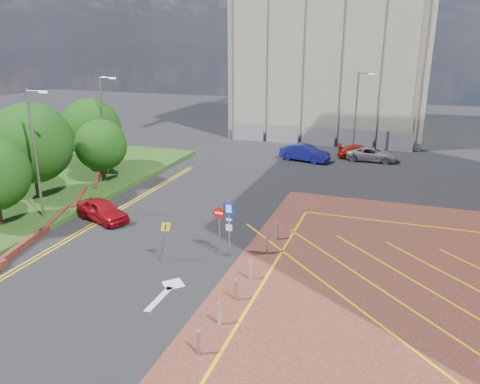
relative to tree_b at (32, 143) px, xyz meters
The scene contains 18 objects.
ground 16.83m from the tree_b, 17.88° to the right, with size 140.00×140.00×0.00m, color black.
grass_bed 4.89m from the tree_b, 158.20° to the left, with size 14.00×32.00×0.30m, color #214D18.
retaining_wall 6.24m from the tree_b, 39.04° to the right, with size 6.06×20.33×0.40m.
tree_b is the anchor object (origin of this frame).
tree_c 5.49m from the tree_b, 68.20° to the left, with size 4.00×4.00×4.90m.
tree_d 8.07m from the tree_b, 97.13° to the left, with size 5.00×5.00×6.08m.
lamp_left_near 4.32m from the tree_b, 44.25° to the right, with size 1.53×0.16×8.00m.
lamp_left_far 7.10m from the tree_b, 81.23° to the left, with size 1.53×0.16×8.00m.
lamp_back 30.21m from the tree_b, 49.59° to the left, with size 1.53×0.16×8.00m.
sign_cluster 16.46m from the tree_b, 14.26° to the right, with size 1.17×0.12×3.20m.
warning_sign 14.49m from the tree_b, 23.39° to the right, with size 0.69×0.41×2.25m.
bollard_row 19.38m from the tree_b, 20.53° to the right, with size 0.14×11.14×0.90m.
construction_building 38.87m from the tree_b, 66.11° to the left, with size 21.20×19.20×22.00m, color #A8A089.
construction_fence 30.13m from the tree_b, 56.58° to the left, with size 21.60×0.06×2.00m, color gray.
car_red_left 7.59m from the tree_b, 14.49° to the right, with size 1.62×4.03×1.37m, color #A40E18.
car_blue_back 23.90m from the tree_b, 48.94° to the left, with size 1.64×4.70×1.55m, color navy.
car_red_back 29.06m from the tree_b, 44.53° to the left, with size 1.84×4.53×1.31m, color #A91E0E.
car_silver_back 29.56m from the tree_b, 42.68° to the left, with size 2.16×4.68×1.30m, color #B4B5BC.
Camera 1 is at (8.45, -20.16, 11.03)m, focal length 35.00 mm.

